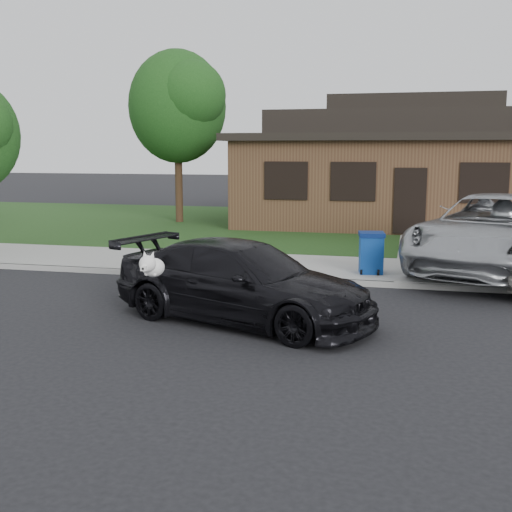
# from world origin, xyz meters

# --- Properties ---
(ground) EXTENTS (120.00, 120.00, 0.00)m
(ground) POSITION_xyz_m (0.00, 0.00, 0.00)
(ground) COLOR black
(ground) RESTS_ON ground
(sidewalk) EXTENTS (60.00, 3.00, 0.12)m
(sidewalk) POSITION_xyz_m (0.00, 5.00, 0.06)
(sidewalk) COLOR gray
(sidewalk) RESTS_ON ground
(curb) EXTENTS (60.00, 0.12, 0.12)m
(curb) POSITION_xyz_m (0.00, 3.50, 0.06)
(curb) COLOR gray
(curb) RESTS_ON ground
(lawn) EXTENTS (60.00, 13.00, 0.13)m
(lawn) POSITION_xyz_m (0.00, 13.00, 0.07)
(lawn) COLOR #193814
(lawn) RESTS_ON ground
(driveway) EXTENTS (4.50, 13.00, 0.14)m
(driveway) POSITION_xyz_m (6.00, 10.00, 0.07)
(driveway) COLOR gray
(driveway) RESTS_ON ground
(sedan) EXTENTS (4.97, 3.28, 1.34)m
(sedan) POSITION_xyz_m (1.35, 0.22, 0.67)
(sedan) COLOR black
(sedan) RESTS_ON ground
(minivan) EXTENTS (4.79, 6.75, 1.71)m
(minivan) POSITION_xyz_m (5.93, 5.32, 0.99)
(minivan) COLOR #A1A4A8
(minivan) RESTS_ON driveway
(recycling_bin) EXTENTS (0.63, 0.63, 0.92)m
(recycling_bin) POSITION_xyz_m (3.21, 4.39, 0.58)
(recycling_bin) COLOR navy
(recycling_bin) RESTS_ON sidewalk
(house) EXTENTS (12.60, 8.60, 4.65)m
(house) POSITION_xyz_m (4.00, 15.00, 2.13)
(house) COLOR #422B1C
(house) RESTS_ON ground
(tree_0) EXTENTS (3.78, 3.60, 6.34)m
(tree_0) POSITION_xyz_m (-4.34, 12.88, 4.48)
(tree_0) COLOR #332114
(tree_0) RESTS_ON ground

